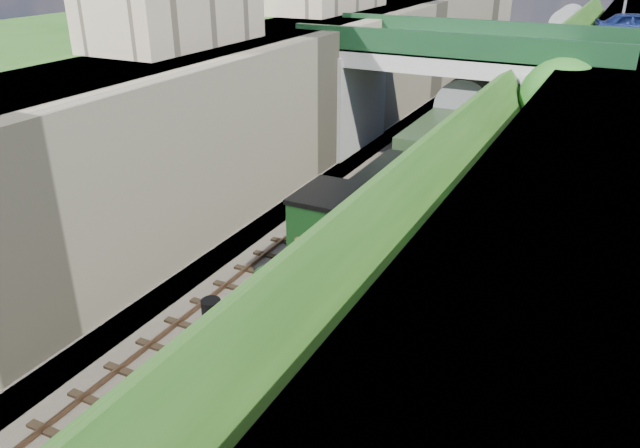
% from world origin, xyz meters
% --- Properties ---
extents(trackbed, '(10.00, 90.00, 0.20)m').
position_xyz_m(trackbed, '(0.00, 20.00, 0.10)').
color(trackbed, '#473F38').
rests_on(trackbed, ground).
extents(retaining_wall, '(1.00, 90.00, 7.00)m').
position_xyz_m(retaining_wall, '(-5.50, 20.00, 3.50)').
color(retaining_wall, '#756B56').
rests_on(retaining_wall, ground).
extents(street_plateau_left, '(6.00, 90.00, 7.00)m').
position_xyz_m(street_plateau_left, '(-9.00, 20.00, 3.50)').
color(street_plateau_left, '#262628').
rests_on(street_plateau_left, ground).
extents(embankment_slope, '(4.27, 90.00, 6.36)m').
position_xyz_m(embankment_slope, '(4.91, 19.39, 2.63)').
color(embankment_slope, '#1E4714').
rests_on(embankment_slope, ground).
extents(track_left, '(2.50, 90.00, 0.20)m').
position_xyz_m(track_left, '(-2.00, 20.00, 0.25)').
color(track_left, black).
rests_on(track_left, trackbed).
extents(track_right, '(2.50, 90.00, 0.20)m').
position_xyz_m(track_right, '(1.20, 20.00, 0.25)').
color(track_right, black).
rests_on(track_right, trackbed).
extents(road_bridge, '(16.00, 6.40, 7.25)m').
position_xyz_m(road_bridge, '(0.94, 24.00, 4.08)').
color(road_bridge, gray).
rests_on(road_bridge, ground).
extents(tree, '(3.60, 3.80, 6.60)m').
position_xyz_m(tree, '(5.91, 20.85, 4.65)').
color(tree, black).
rests_on(tree, ground).
extents(car_blue, '(4.54, 2.65, 1.45)m').
position_xyz_m(car_blue, '(8.11, 30.20, 6.98)').
color(car_blue, '#111C4C').
rests_on(car_blue, street_plateau_right).
extents(locomotive, '(3.10, 10.23, 3.83)m').
position_xyz_m(locomotive, '(1.20, 5.20, 1.89)').
color(locomotive, black).
rests_on(locomotive, trackbed).
extents(tender, '(2.70, 6.00, 3.05)m').
position_xyz_m(tender, '(1.20, 12.56, 1.62)').
color(tender, black).
rests_on(tender, trackbed).
extents(coach_front, '(2.90, 18.00, 3.70)m').
position_xyz_m(coach_front, '(1.20, 25.16, 2.05)').
color(coach_front, black).
rests_on(coach_front, trackbed).
extents(coach_middle, '(2.90, 18.00, 3.70)m').
position_xyz_m(coach_middle, '(1.20, 43.96, 2.05)').
color(coach_middle, black).
rests_on(coach_middle, trackbed).
extents(coach_rear, '(2.90, 18.00, 3.70)m').
position_xyz_m(coach_rear, '(1.20, 62.76, 2.05)').
color(coach_rear, black).
rests_on(coach_rear, trackbed).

